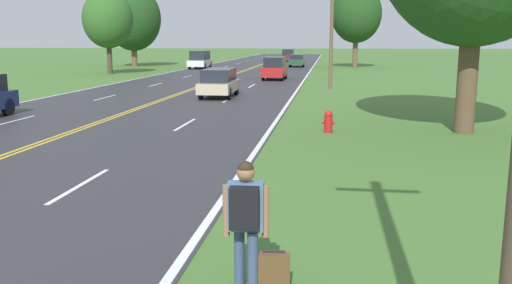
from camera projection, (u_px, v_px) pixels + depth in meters
hitchhiker_person at (245, 214)px, 6.87m from camera, size 0.60×0.43×1.75m
suitcase at (274, 273)px, 7.01m from camera, size 0.42×0.17×0.59m
fire_hydrant at (328, 121)px, 19.12m from camera, size 0.45×0.29×0.80m
utility_pole_midground at (332, 18)px, 35.58m from camera, size 1.80×0.24×8.93m
tree_left_verge at (356, 14)px, 62.77m from camera, size 5.81×5.81×9.53m
tree_mid_treeline at (108, 19)px, 51.02m from camera, size 4.72×4.72×7.86m
tree_right_cluster at (133, 19)px, 65.85m from camera, size 6.78×6.78×9.68m
car_champagne_van_approaching at (219, 82)px, 30.96m from camera, size 1.86×4.44×1.62m
car_red_van_mid_near at (275, 68)px, 44.43m from camera, size 1.83×4.03×1.85m
car_white_van_mid_far at (200, 59)px, 61.38m from camera, size 1.99×4.78×2.01m
car_dark_green_hatchback_receding at (297, 60)px, 65.37m from camera, size 1.85×3.97×1.48m
car_maroon_suv_distant at (288, 55)px, 82.12m from camera, size 1.88×4.00×1.82m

